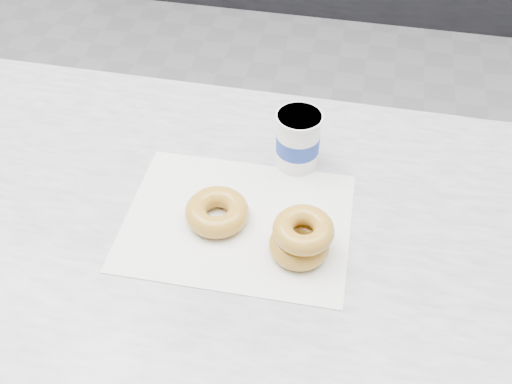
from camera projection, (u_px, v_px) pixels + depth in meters
ground at (213, 266)px, 1.93m from camera, size 5.00×5.00×0.00m
counter at (127, 361)px, 1.19m from camera, size 3.06×0.76×0.90m
wax_paper at (238, 221)px, 0.87m from camera, size 0.35×0.27×0.00m
donut_single at (217, 212)px, 0.86m from camera, size 0.11×0.11×0.03m
donut_stack at (301, 237)px, 0.80m from camera, size 0.12×0.12×0.06m
coffee_cup at (298, 140)px, 0.92m from camera, size 0.08×0.08×0.10m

